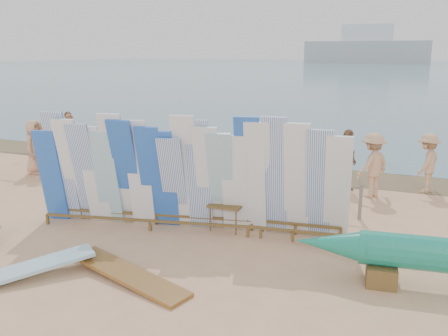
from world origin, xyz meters
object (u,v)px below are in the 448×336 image
at_px(main_surfboard_rack, 152,177).
at_px(beachgoer_1, 71,136).
at_px(vendor_table, 226,216).
at_px(beach_chair_right, 184,179).
at_px(side_surfboard_rack, 296,185).
at_px(beachgoer_2, 47,148).
at_px(beach_chair_left, 197,182).
at_px(flat_board_b, 19,280).
at_px(beachgoer_10, 347,160).
at_px(beachgoer_extra_0, 427,163).
at_px(stroller, 215,173).
at_px(beachgoer_0, 34,147).
at_px(beachgoer_7, 262,156).
at_px(beachgoer_extra_1, 70,134).
at_px(beachgoer_6, 190,162).
at_px(flat_board_c, 129,280).
at_px(beachgoer_3, 129,146).
at_px(beachgoer_9, 372,165).

bearing_deg(main_surfboard_rack, beachgoer_1, 129.29).
relative_size(vendor_table, beach_chair_right, 1.11).
bearing_deg(beachgoer_1, main_surfboard_rack, -76.25).
relative_size(side_surfboard_rack, beachgoer_2, 1.51).
distance_m(side_surfboard_rack, beach_chair_left, 4.46).
relative_size(flat_board_b, beachgoer_2, 1.48).
bearing_deg(beach_chair_left, beachgoer_10, 32.89).
height_order(main_surfboard_rack, beachgoer_extra_0, main_surfboard_rack).
distance_m(stroller, beachgoer_1, 7.06).
height_order(flat_board_b, beachgoer_1, beachgoer_1).
bearing_deg(beachgoer_0, main_surfboard_rack, -130.70).
relative_size(beach_chair_right, beachgoer_0, 0.50).
height_order(main_surfboard_rack, flat_board_b, main_surfboard_rack).
height_order(beachgoer_extra_0, beachgoer_10, beachgoer_10).
height_order(beachgoer_7, beachgoer_extra_1, beachgoer_extra_1).
distance_m(flat_board_b, beachgoer_2, 8.00).
distance_m(beach_chair_right, beachgoer_2, 5.02).
distance_m(main_surfboard_rack, beach_chair_right, 3.53).
xyz_separation_m(beachgoer_6, beachgoer_1, (-6.31, 2.37, -0.02)).
height_order(flat_board_c, beachgoer_1, beachgoer_1).
bearing_deg(stroller, beachgoer_extra_1, 159.97).
xyz_separation_m(flat_board_b, beachgoer_3, (-2.63, 7.72, 0.90)).
bearing_deg(beachgoer_9, beachgoer_0, -50.17).
distance_m(beachgoer_10, beachgoer_3, 7.30).
bearing_deg(beach_chair_right, vendor_table, -47.15).
xyz_separation_m(flat_board_b, beachgoer_1, (-5.91, 8.70, 0.86)).
distance_m(beach_chair_right, beachgoer_1, 6.39).
xyz_separation_m(side_surfboard_rack, beachgoer_2, (-9.05, 2.42, -0.33)).
distance_m(flat_board_b, beachgoer_extra_0, 11.21).
height_order(main_surfboard_rack, stroller, main_surfboard_rack).
bearing_deg(beach_chair_right, beachgoer_6, -31.09).
xyz_separation_m(vendor_table, beachgoer_3, (-5.20, 3.98, 0.56)).
height_order(beachgoer_1, beachgoer_10, beachgoer_10).
distance_m(side_surfboard_rack, beachgoer_6, 4.51).
bearing_deg(beachgoer_7, main_surfboard_rack, 61.87).
distance_m(beachgoer_extra_0, beachgoer_2, 12.05).
distance_m(beachgoer_6, beachgoer_7, 2.35).
bearing_deg(beachgoer_3, beachgoer_10, 146.79).
height_order(main_surfboard_rack, beach_chair_right, main_surfboard_rack).
bearing_deg(main_surfboard_rack, beach_chair_left, 83.92).
bearing_deg(beachgoer_9, vendor_table, -3.45).
bearing_deg(beachgoer_10, side_surfboard_rack, 141.14).
height_order(beachgoer_7, beachgoer_3, beachgoer_3).
bearing_deg(beachgoer_10, beachgoer_9, -155.86).
bearing_deg(side_surfboard_rack, main_surfboard_rack, -176.15).
relative_size(side_surfboard_rack, beachgoer_extra_1, 1.54).
distance_m(beachgoer_1, beachgoer_extra_1, 0.30).
bearing_deg(beachgoer_0, beachgoer_extra_0, -93.54).
xyz_separation_m(stroller, beachgoer_6, (-0.52, -0.65, 0.42)).
bearing_deg(beachgoer_10, flat_board_b, 118.13).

